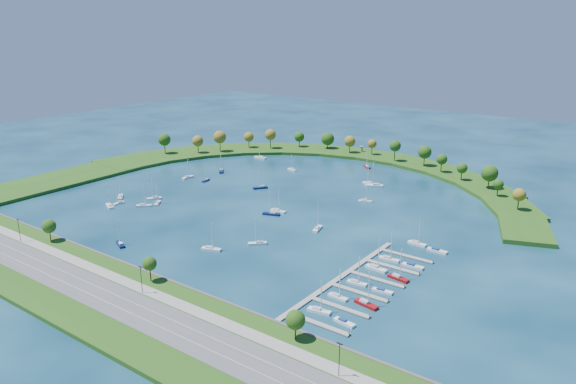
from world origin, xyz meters
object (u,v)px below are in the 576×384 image
Objects in this scene: harbor_tower at (361,149)px; docked_boat_10 at (417,243)px; moored_boat_1 at (271,213)px; moored_boat_10 at (260,187)px; dock_system at (357,282)px; moored_boat_12 at (374,185)px; moored_boat_20 at (144,205)px; docked_boat_3 at (366,303)px; moored_boat_9 at (206,180)px; moored_boat_4 at (318,228)px; moored_boat_3 at (367,166)px; docked_boat_5 at (382,291)px; docked_boat_11 at (437,251)px; moored_boat_13 at (369,183)px; moored_boat_6 at (110,205)px; moored_boat_21 at (292,169)px; moored_boat_7 at (158,202)px; moored_boat_8 at (278,210)px; docked_boat_9 at (412,266)px; docked_boat_1 at (344,322)px; docked_boat_0 at (319,310)px; docked_boat_7 at (398,277)px; docked_boat_8 at (389,258)px; moored_boat_15 at (120,196)px; moored_boat_0 at (258,243)px; moored_boat_2 at (211,248)px; moored_boat_14 at (260,157)px; moored_boat_5 at (154,198)px; moored_boat_17 at (221,171)px; moored_boat_16 at (188,177)px; docked_boat_6 at (376,268)px; moored_boat_18 at (120,244)px; moored_boat_11 at (119,202)px; docked_boat_2 at (338,296)px; moored_boat_19 at (365,200)px.

harbor_tower is 169.44m from docked_boat_10.
moored_boat_10 is (-33.05, 32.00, -0.01)m from moored_boat_1.
moored_boat_12 reaches higher than dock_system.
docked_boat_3 is (143.94, -24.26, 0.05)m from moored_boat_20.
moored_boat_12 is at bearing 108.08° from moored_boat_9.
moored_boat_3 is at bearing 2.43° from moored_boat_4.
moored_boat_3 is at bearing 114.01° from docked_boat_5.
docked_boat_11 is (54.46, 8.14, -0.28)m from moored_boat_4.
moored_boat_13 reaches higher than docked_boat_5.
moored_boat_6 reaches higher than moored_boat_21.
moored_boat_7 is at bearing -107.95° from moored_boat_6.
docked_boat_9 is (82.40, -20.94, -0.27)m from moored_boat_8.
docked_boat_10 is 1.40× the size of docked_boat_11.
moored_boat_12 is at bearing 164.97° from moored_boat_10.
docked_boat_5 is at bearing 119.75° from moored_boat_13.
docked_boat_1 is at bearing -165.82° from moored_boat_6.
moored_boat_20 is (-133.23, 11.20, 0.54)m from dock_system.
docked_boat_0 is at bearing 111.72° from moored_boat_13.
docked_boat_7 reaches higher than moored_boat_6.
moored_boat_1 is 63.13m from moored_boat_7.
docked_boat_8 reaches higher than moored_boat_13.
moored_boat_4 is at bearing -136.71° from moored_boat_6.
moored_boat_15 reaches higher than docked_boat_11.
moored_boat_0 is 1.04× the size of moored_boat_20.
docked_boat_5 is 0.62× the size of docked_boat_7.
moored_boat_2 is at bearing 34.13° from moored_boat_9.
docked_boat_3 is at bearing -50.65° from dock_system.
moored_boat_2 reaches higher than moored_boat_4.
dock_system is 5.44× the size of moored_boat_12.
moored_boat_6 is 0.91× the size of moored_boat_14.
moored_boat_3 reaches higher than moored_boat_13.
harbor_tower is 188.01m from moored_boat_6.
moored_boat_5 is 63.95m from moored_boat_17.
moored_boat_3 reaches higher than docked_boat_9.
moored_boat_16 is at bearing 140.40° from docked_boat_0.
docked_boat_6 reaches higher than moored_boat_17.
moored_boat_18 is 118.04m from docked_boat_7.
moored_boat_16 is at bearing -114.68° from harbor_tower.
moored_boat_11 is 0.91× the size of moored_boat_21.
moored_boat_5 is at bearing 102.50° from moored_boat_3.
docked_boat_5 is at bearing -73.80° from docked_boat_8.
moored_boat_21 is at bearing 135.28° from docked_boat_2.
moored_boat_7 is (-52.81, -132.63, -0.01)m from moored_boat_3.
docked_boat_6 is at bearing 120.68° from docked_boat_3.
moored_boat_7 reaches higher than dock_system.
moored_boat_2 reaches higher than moored_boat_9.
moored_boat_21 is at bearing 134.41° from dock_system.
moored_boat_8 is at bearing -175.63° from docked_boat_10.
moored_boat_9 is 99.20m from moored_boat_19.
moored_boat_18 is at bearing 120.80° from moored_boat_3.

